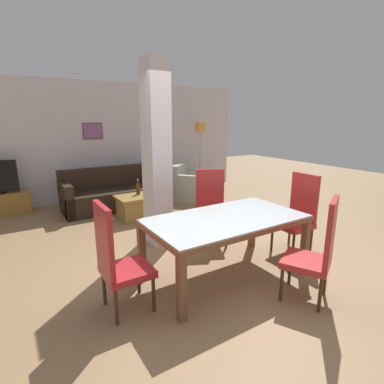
# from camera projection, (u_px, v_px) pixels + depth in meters

# --- Properties ---
(ground_plane) EXTENTS (18.00, 18.00, 0.00)m
(ground_plane) POSITION_uv_depth(u_px,v_px,m) (224.00, 274.00, 3.72)
(ground_plane) COLOR #95724B
(back_wall) EXTENTS (7.20, 0.09, 2.70)m
(back_wall) POSITION_uv_depth(u_px,v_px,m) (107.00, 141.00, 7.07)
(back_wall) COLOR silver
(back_wall) RESTS_ON ground_plane
(divider_pillar) EXTENTS (0.31, 0.40, 2.70)m
(divider_pillar) POSITION_uv_depth(u_px,v_px,m) (157.00, 156.00, 4.39)
(divider_pillar) COLOR silver
(divider_pillar) RESTS_ON ground_plane
(dining_table) EXTENTS (1.88, 1.03, 0.75)m
(dining_table) POSITION_uv_depth(u_px,v_px,m) (226.00, 228.00, 3.57)
(dining_table) COLOR brown
(dining_table) RESTS_ON ground_plane
(dining_chair_far_right) EXTENTS (0.62, 0.62, 1.13)m
(dining_chair_far_right) POSITION_uv_depth(u_px,v_px,m) (211.00, 206.00, 4.60)
(dining_chair_far_right) COLOR #AF2829
(dining_chair_far_right) RESTS_ON ground_plane
(dining_chair_head_right) EXTENTS (0.46, 0.46, 1.13)m
(dining_chair_head_right) POSITION_uv_depth(u_px,v_px,m) (298.00, 213.00, 4.26)
(dining_chair_head_right) COLOR #B22625
(dining_chair_head_right) RESTS_ON ground_plane
(dining_chair_head_left) EXTENTS (0.46, 0.46, 1.13)m
(dining_chair_head_left) POSITION_uv_depth(u_px,v_px,m) (117.00, 258.00, 2.88)
(dining_chair_head_left) COLOR #B12429
(dining_chair_head_left) RESTS_ON ground_plane
(dining_chair_near_right) EXTENTS (0.62, 0.62, 1.13)m
(dining_chair_near_right) POSITION_uv_depth(u_px,v_px,m) (317.00, 250.00, 3.07)
(dining_chair_near_right) COLOR #B32927
(dining_chair_near_right) RESTS_ON ground_plane
(sofa) EXTENTS (2.10, 0.85, 0.86)m
(sofa) POSITION_uv_depth(u_px,v_px,m) (114.00, 194.00, 6.43)
(sofa) COLOR black
(sofa) RESTS_ON ground_plane
(armchair) EXTENTS (1.23, 1.23, 0.83)m
(armchair) POSITION_uv_depth(u_px,v_px,m) (192.00, 187.00, 7.15)
(armchair) COLOR #A09F94
(armchair) RESTS_ON ground_plane
(coffee_table) EXTENTS (0.68, 0.60, 0.44)m
(coffee_table) POSITION_uv_depth(u_px,v_px,m) (136.00, 207.00, 5.75)
(coffee_table) COLOR olive
(coffee_table) RESTS_ON ground_plane
(bottle) EXTENTS (0.08, 0.08, 0.30)m
(bottle) POSITION_uv_depth(u_px,v_px,m) (138.00, 188.00, 5.81)
(bottle) COLOR #4C2D14
(bottle) RESTS_ON coffee_table
(floor_lamp) EXTENTS (0.28, 0.28, 1.77)m
(floor_lamp) POSITION_uv_depth(u_px,v_px,m) (200.00, 134.00, 7.92)
(floor_lamp) COLOR #B7B7BC
(floor_lamp) RESTS_ON ground_plane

